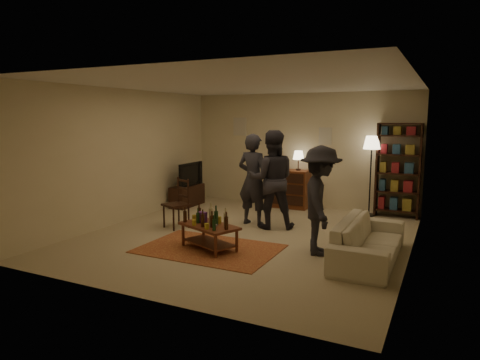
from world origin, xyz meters
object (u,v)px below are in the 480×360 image
Objects in this scene: person_left at (253,180)px; person_right at (272,180)px; tv_stand at (187,190)px; bookshelf at (398,169)px; person_by_sofa at (320,200)px; coffee_table at (209,226)px; dresser at (288,188)px; sofa at (369,240)px; floor_lamp at (372,148)px; dining_chair at (179,201)px.

person_right is at bearing 176.05° from person_left.
person_right is (2.61, -1.05, 0.56)m from tv_stand.
bookshelf is 3.30m from person_by_sofa.
coffee_table is 1.88m from person_left.
person_by_sofa is (1.28, -1.17, -0.09)m from person_right.
person_left reaches higher than dresser.
sofa is 1.15× the size of person_left.
tv_stand is at bearing 64.66° from sofa.
floor_lamp is at bearing 9.22° from sofa.
dining_chair is at bearing -115.05° from dresser.
floor_lamp reaches higher than coffee_table.
person_left reaches higher than tv_stand.
person_by_sofa reaches higher than coffee_table.
dining_chair is 0.72× the size of dresser.
bookshelf is at bearing 11.80° from tv_stand.
coffee_table is 1.07× the size of tv_stand.
dresser reaches higher than tv_stand.
coffee_table is 2.50m from sofa.
person_right is at bearing -21.86° from tv_stand.
tv_stand is at bearing -168.43° from floor_lamp.
dresser is 0.80× the size of person_by_sofa.
person_left is at bearing -35.02° from person_right.
dining_chair is at bearing -61.60° from tv_stand.
dining_chair is 4.25m from floor_lamp.
sofa is 2.42m from person_right.
dresser is 3.56m from person_by_sofa.
floor_lamp is at bearing -166.48° from bookshelf.
coffee_table is 0.65× the size of floor_lamp.
person_by_sofa reaches higher than tv_stand.
sofa is at bearing -52.46° from dresser.
tv_stand is 4.37m from floor_lamp.
dining_chair is at bearing 83.95° from sofa.
coffee_table reaches higher than sofa.
dresser is at bearing -85.65° from person_left.
coffee_table is 3.69m from dresser.
person_by_sofa is (-0.80, -3.20, -0.18)m from bookshelf.
tv_stand is 0.61× the size of floor_lamp.
coffee_table is 4.55m from bookshelf.
person_left is (-0.02, 1.80, 0.53)m from coffee_table.
person_right is 1.74m from person_by_sofa.
person_by_sofa is (-0.26, -3.07, -0.62)m from floor_lamp.
dining_chair is 0.52× the size of person_right.
person_right is (-2.03, 1.15, 0.64)m from sofa.
dresser is 0.65× the size of sofa.
sofa is (-0.05, -3.18, -0.73)m from bookshelf.
floor_lamp is 0.92× the size of person_right.
person_right reaches higher than dining_chair.
tv_stand is at bearing 128.56° from coffee_table.
dining_chair reaches higher than coffee_table.
person_by_sofa is at bearing -94.79° from floor_lamp.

